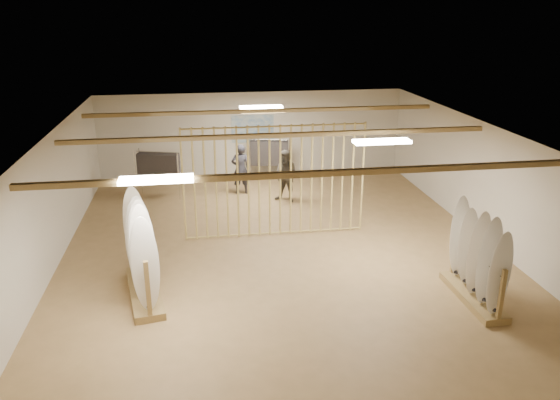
{
  "coord_description": "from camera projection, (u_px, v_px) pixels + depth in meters",
  "views": [
    {
      "loc": [
        -1.79,
        -11.68,
        5.39
      ],
      "look_at": [
        0.0,
        0.0,
        1.2
      ],
      "focal_mm": 35.0,
      "sensor_mm": 36.0,
      "label": 1
    }
  ],
  "objects": [
    {
      "name": "ceiling",
      "position": [
        280.0,
        132.0,
        12.01
      ],
      "size": [
        12.0,
        12.0,
        0.0
      ],
      "primitive_type": "plane",
      "rotation": [
        3.14,
        0.0,
        0.0
      ],
      "color": "gray",
      "rests_on": "ground"
    },
    {
      "name": "wall_back",
      "position": [
        253.0,
        135.0,
        18.06
      ],
      "size": [
        12.0,
        0.0,
        12.0
      ],
      "primitive_type": "plane",
      "rotation": [
        1.57,
        0.0,
        0.0
      ],
      "color": "beige",
      "rests_on": "ground"
    },
    {
      "name": "wall_left",
      "position": [
        51.0,
        203.0,
        11.76
      ],
      "size": [
        0.0,
        12.0,
        12.0
      ],
      "primitive_type": "plane",
      "rotation": [
        1.57,
        0.0,
        1.57
      ],
      "color": "beige",
      "rests_on": "ground"
    },
    {
      "name": "bamboo_partition",
      "position": [
        275.0,
        181.0,
        13.22
      ],
      "size": [
        4.45,
        0.05,
        2.78
      ],
      "color": "tan",
      "rests_on": "ground"
    },
    {
      "name": "shopper_a",
      "position": [
        241.0,
        166.0,
        16.45
      ],
      "size": [
        0.64,
        0.44,
        1.74
      ],
      "primitive_type": "imported",
      "rotation": [
        0.0,
        0.0,
        3.13
      ],
      "color": "#212128",
      "rests_on": "floor"
    },
    {
      "name": "clothing_rack_a",
      "position": [
        159.0,
        167.0,
        16.14
      ],
      "size": [
        1.27,
        0.69,
        1.42
      ],
      "rotation": [
        0.0,
        0.0,
        -0.31
      ],
      "color": "silver",
      "rests_on": "floor"
    },
    {
      "name": "clothing_rack_b",
      "position": [
        269.0,
        153.0,
        17.74
      ],
      "size": [
        1.28,
        0.57,
        1.4
      ],
      "rotation": [
        0.0,
        0.0,
        -0.21
      ],
      "color": "silver",
      "rests_on": "floor"
    },
    {
      "name": "light_panels",
      "position": [
        280.0,
        134.0,
        12.03
      ],
      "size": [
        1.2,
        0.35,
        0.06
      ],
      "primitive_type": "cube",
      "color": "white",
      "rests_on": "ground"
    },
    {
      "name": "wall_right",
      "position": [
        484.0,
        182.0,
        13.19
      ],
      "size": [
        0.0,
        12.0,
        12.0
      ],
      "primitive_type": "plane",
      "rotation": [
        1.57,
        0.0,
        -1.57
      ],
      "color": "beige",
      "rests_on": "ground"
    },
    {
      "name": "ceiling_slats",
      "position": [
        280.0,
        135.0,
        12.03
      ],
      "size": [
        9.5,
        6.12,
        0.1
      ],
      "primitive_type": "cube",
      "color": "olive",
      "rests_on": "ground"
    },
    {
      "name": "shopper_b",
      "position": [
        287.0,
        173.0,
        15.75
      ],
      "size": [
        1.06,
        1.0,
        1.74
      ],
      "primitive_type": "imported",
      "rotation": [
        0.0,
        0.0,
        -0.55
      ],
      "color": "#37332A",
      "rests_on": "floor"
    },
    {
      "name": "rack_left",
      "position": [
        142.0,
        264.0,
        10.56
      ],
      "size": [
        0.93,
        2.19,
        2.02
      ],
      "rotation": [
        0.0,
        0.0,
        0.18
      ],
      "color": "olive",
      "rests_on": "floor"
    },
    {
      "name": "wall_front",
      "position": [
        352.0,
        342.0,
        6.88
      ],
      "size": [
        12.0,
        0.0,
        12.0
      ],
      "primitive_type": "plane",
      "rotation": [
        -1.57,
        0.0,
        0.0
      ],
      "color": "beige",
      "rests_on": "ground"
    },
    {
      "name": "floor",
      "position": [
        280.0,
        248.0,
        12.94
      ],
      "size": [
        12.0,
        12.0,
        0.0
      ],
      "primitive_type": "plane",
      "color": "#9C7A4B",
      "rests_on": "ground"
    },
    {
      "name": "rack_right",
      "position": [
        476.0,
        271.0,
        10.44
      ],
      "size": [
        0.52,
        1.93,
        1.83
      ],
      "rotation": [
        0.0,
        0.0,
        0.01
      ],
      "color": "olive",
      "rests_on": "floor"
    },
    {
      "name": "poster",
      "position": [
        253.0,
        129.0,
        17.98
      ],
      "size": [
        1.4,
        0.03,
        0.9
      ],
      "primitive_type": "cube",
      "color": "#2F63A4",
      "rests_on": "ground"
    }
  ]
}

